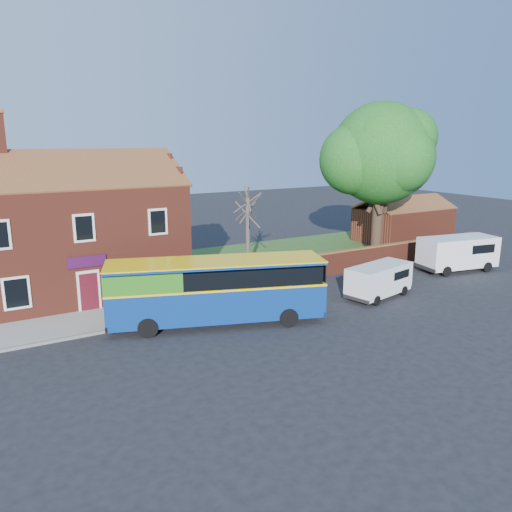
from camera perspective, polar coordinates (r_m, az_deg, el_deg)
ground at (r=24.41m, az=1.97°, el=-8.72°), size 120.00×120.00×0.00m
pavement at (r=27.00m, az=-17.61°, el=-7.02°), size 18.00×3.50×0.12m
kerb at (r=25.39m, az=-16.73°, el=-8.23°), size 18.00×0.15×0.14m
grass_strip at (r=41.77m, az=7.72°, el=0.54°), size 26.00×12.00×0.04m
shop_building at (r=31.61m, az=-20.37°, el=2.00°), size 12.30×8.13×10.50m
boundary_wall at (r=37.15m, az=13.39°, el=-0.05°), size 22.00×0.38×1.60m
outbuilding at (r=47.42m, az=16.45°, el=3.59°), size 8.20×5.06×4.17m
bus at (r=25.04m, az=-5.34°, el=-3.69°), size 11.03×5.97×3.27m
van_near at (r=30.19m, az=13.89°, el=-2.60°), size 4.69×2.66×1.94m
van_far at (r=37.91m, az=22.08°, el=0.43°), size 5.80×3.13×2.41m
large_tree at (r=40.14m, az=13.97°, el=10.97°), size 9.77×7.73×11.91m
bare_tree at (r=34.69m, az=-0.95°, el=2.95°), size 2.14×2.55×5.70m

